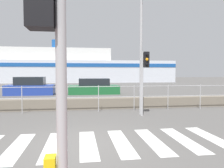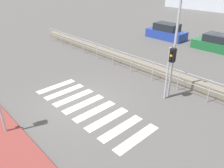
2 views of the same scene
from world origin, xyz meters
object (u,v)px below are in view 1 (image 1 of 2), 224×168
(streetlamp, at_px, (142,30))
(ferry_boat, at_px, (75,68))
(traffic_light_near, at_px, (49,46))
(parked_car_green, at_px, (94,87))
(traffic_light_far, at_px, (145,69))
(parked_car_blue, at_px, (30,87))

(streetlamp, distance_m, ferry_boat, 35.26)
(traffic_light_near, height_order, parked_car_green, traffic_light_near)
(traffic_light_near, relative_size, traffic_light_far, 1.06)
(traffic_light_near, relative_size, streetlamp, 0.48)
(ferry_boat, distance_m, parked_car_blue, 25.25)
(traffic_light_near, xyz_separation_m, parked_car_blue, (-3.92, 17.52, -1.50))
(traffic_light_near, xyz_separation_m, ferry_boat, (-0.59, 42.46, 0.61))
(traffic_light_near, height_order, ferry_boat, ferry_boat)
(traffic_light_near, distance_m, ferry_boat, 42.47)
(traffic_light_near, xyz_separation_m, streetlamp, (3.03, 7.40, 1.63))
(parked_car_blue, bearing_deg, traffic_light_far, -55.71)
(traffic_light_near, height_order, traffic_light_far, traffic_light_near)
(traffic_light_near, bearing_deg, ferry_boat, 90.80)
(traffic_light_far, bearing_deg, ferry_boat, 95.99)
(parked_car_green, bearing_deg, parked_car_blue, 180.00)
(traffic_light_far, distance_m, ferry_boat, 35.44)
(streetlamp, bearing_deg, traffic_light_far, -68.67)
(streetlamp, height_order, parked_car_blue, streetlamp)
(ferry_boat, relative_size, parked_car_blue, 9.30)
(traffic_light_near, xyz_separation_m, traffic_light_far, (3.10, 7.21, -0.08))
(ferry_boat, xyz_separation_m, parked_car_blue, (-3.33, -24.94, -2.11))
(traffic_light_near, distance_m, streetlamp, 8.16)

